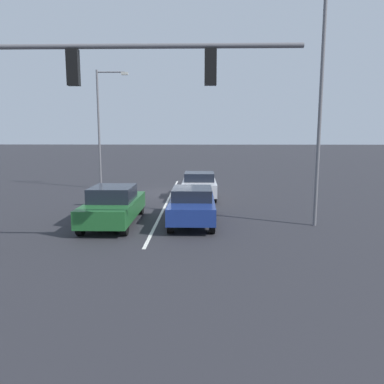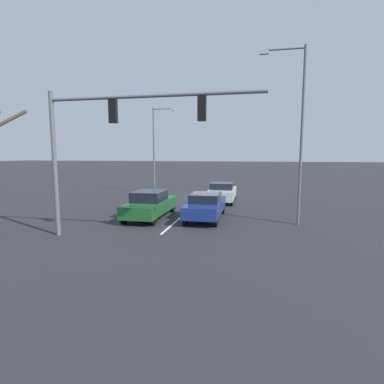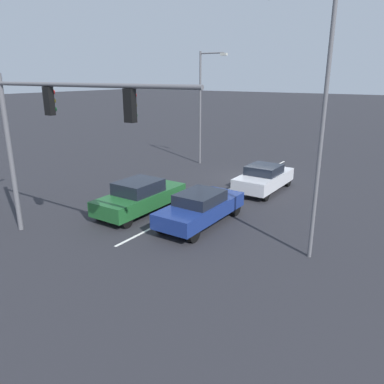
{
  "view_description": "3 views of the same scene",
  "coord_description": "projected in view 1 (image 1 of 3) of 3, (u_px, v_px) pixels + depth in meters",
  "views": [
    {
      "loc": [
        -1.79,
        23.12,
        3.58
      ],
      "look_at": [
        -1.43,
        7.08,
        1.13
      ],
      "focal_mm": 35.0,
      "sensor_mm": 36.0,
      "label": 1
    },
    {
      "loc": [
        -4.09,
        24.39,
        3.65
      ],
      "look_at": [
        -0.35,
        6.44,
        1.3
      ],
      "focal_mm": 28.0,
      "sensor_mm": 36.0,
      "label": 2
    },
    {
      "loc": [
        -9.63,
        20.82,
        6.21
      ],
      "look_at": [
        -0.47,
        7.19,
        1.08
      ],
      "focal_mm": 35.0,
      "sensor_mm": 36.0,
      "label": 3
    }
  ],
  "objects": [
    {
      "name": "car_navy_leftlane_front",
      "position": [
        192.0,
        204.0,
        15.39
      ],
      "size": [
        1.79,
        4.71,
        1.46
      ],
      "color": "navy",
      "rests_on": "ground_plane"
    },
    {
      "name": "ground_plane",
      "position": [
        172.0,
        193.0,
        23.43
      ],
      "size": [
        240.0,
        240.0,
        0.0
      ],
      "primitive_type": "plane",
      "color": "#28282D"
    },
    {
      "name": "street_lamp_right_shoulder",
      "position": [
        102.0,
        121.0,
        24.77
      ],
      "size": [
        2.1,
        0.24,
        7.78
      ],
      "color": "slate",
      "rests_on": "ground_plane"
    },
    {
      "name": "street_lamp_left_shoulder",
      "position": [
        315.0,
        94.0,
        14.2
      ],
      "size": [
        2.24,
        0.24,
        8.87
      ],
      "color": "slate",
      "rests_on": "ground_plane"
    },
    {
      "name": "lane_stripe_left_divider",
      "position": [
        168.0,
        201.0,
        20.59
      ],
      "size": [
        0.12,
        17.73,
        0.01
      ],
      "primitive_type": "cube",
      "color": "silver",
      "rests_on": "ground_plane"
    },
    {
      "name": "car_silver_leftlane_second",
      "position": [
        199.0,
        185.0,
        21.43
      ],
      "size": [
        1.89,
        4.33,
        1.47
      ],
      "color": "silver",
      "rests_on": "ground_plane"
    },
    {
      "name": "car_darkgreen_midlane_front",
      "position": [
        114.0,
        205.0,
        15.14
      ],
      "size": [
        1.86,
        4.78,
        1.55
      ],
      "color": "#1E5928",
      "rests_on": "ground_plane"
    },
    {
      "name": "traffic_signal_gantry",
      "position": [
        69.0,
        97.0,
        10.2
      ],
      "size": [
        9.11,
        0.37,
        6.3
      ],
      "color": "slate",
      "rests_on": "ground_plane"
    }
  ]
}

